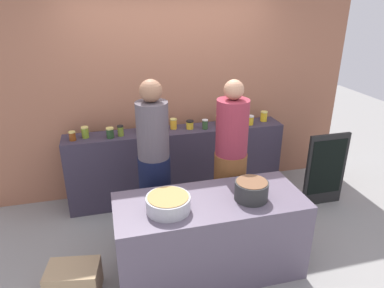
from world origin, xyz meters
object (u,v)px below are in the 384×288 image
object	(u,v)px
preserve_jar_9	(218,120)
chalkboard_sign	(326,170)
cook_with_tongs	(154,169)
preserve_jar_4	(140,128)
preserve_jar_3	(121,131)
preserve_jar_1	(85,132)
cook_in_cap	(230,167)
preserve_jar_5	(150,126)
preserve_jar_7	(190,125)
preserve_jar_6	(173,124)
preserve_jar_13	(264,116)
preserve_jar_8	(205,124)
preserve_jar_12	(250,120)
preserve_jar_10	(229,121)
cooking_pot_center	(251,190)
preserve_jar_2	(110,133)
bread_crate	(74,280)
preserve_jar_11	(240,120)
cooking_pot_left	(168,203)
preserve_jar_0	(72,136)

from	to	relation	value
preserve_jar_9	chalkboard_sign	xyz separation A→B (m)	(1.18, -0.66, -0.53)
cook_with_tongs	preserve_jar_4	bearing A→B (deg)	94.21
preserve_jar_3	chalkboard_sign	distance (m)	2.53
preserve_jar_1	cook_in_cap	distance (m)	1.71
preserve_jar_5	preserve_jar_7	size ratio (longest dim) A/B	1.13
preserve_jar_6	preserve_jar_13	xyz separation A→B (m)	(1.20, -0.01, 0.00)
preserve_jar_5	preserve_jar_8	bearing A→B (deg)	-8.23
preserve_jar_12	preserve_jar_10	bearing A→B (deg)	172.04
preserve_jar_4	cooking_pot_center	world-z (taller)	preserve_jar_4
preserve_jar_4	preserve_jar_6	xyz separation A→B (m)	(0.42, 0.02, 0.00)
preserve_jar_12	cook_with_tongs	world-z (taller)	cook_with_tongs
preserve_jar_5	preserve_jar_9	world-z (taller)	preserve_jar_9
cooking_pot_center	cook_with_tongs	xyz separation A→B (m)	(-0.74, 0.75, -0.07)
preserve_jar_1	preserve_jar_12	distance (m)	2.02
preserve_jar_6	preserve_jar_13	bearing A→B (deg)	-0.48
preserve_jar_2	preserve_jar_12	size ratio (longest dim) A/B	1.03
preserve_jar_12	chalkboard_sign	xyz separation A→B (m)	(0.78, -0.58, -0.52)
bread_crate	preserve_jar_10	bearing A→B (deg)	35.68
preserve_jar_12	cooking_pot_center	size ratio (longest dim) A/B	0.40
preserve_jar_2	cooking_pot_center	world-z (taller)	preserve_jar_2
preserve_jar_11	preserve_jar_13	xyz separation A→B (m)	(0.36, 0.06, 0.01)
preserve_jar_6	cook_with_tongs	world-z (taller)	cook_with_tongs
preserve_jar_2	preserve_jar_9	distance (m)	1.35
preserve_jar_8	cooking_pot_center	xyz separation A→B (m)	(0.01, -1.41, -0.13)
preserve_jar_1	cooking_pot_left	world-z (taller)	preserve_jar_1
preserve_jar_1	preserve_jar_9	distance (m)	1.62
cook_with_tongs	chalkboard_sign	xyz separation A→B (m)	(2.12, 0.09, -0.32)
preserve_jar_11	bread_crate	xyz separation A→B (m)	(-2.05, -1.35, -0.85)
preserve_jar_1	preserve_jar_3	bearing A→B (deg)	-5.98
preserve_jar_7	cook_in_cap	world-z (taller)	cook_in_cap
preserve_jar_4	cooking_pot_left	distance (m)	1.49
preserve_jar_9	preserve_jar_10	size ratio (longest dim) A/B	1.27
preserve_jar_10	cook_in_cap	world-z (taller)	cook_in_cap
preserve_jar_11	preserve_jar_13	bearing A→B (deg)	9.94
preserve_jar_10	preserve_jar_7	bearing A→B (deg)	179.30
preserve_jar_3	preserve_jar_1	bearing A→B (deg)	174.02
preserve_jar_5	bread_crate	size ratio (longest dim) A/B	0.26
preserve_jar_0	cook_with_tongs	distance (m)	1.08
preserve_jar_11	cook_in_cap	bearing A→B (deg)	-117.34
preserve_jar_8	preserve_jar_12	world-z (taller)	same
preserve_jar_5	preserve_jar_9	xyz separation A→B (m)	(0.86, -0.01, 0.01)
preserve_jar_5	preserve_jar_6	size ratio (longest dim) A/B	0.92
bread_crate	preserve_jar_0	bearing A→B (deg)	88.88
preserve_jar_5	preserve_jar_13	distance (m)	1.49
preserve_jar_1	preserve_jar_5	world-z (taller)	preserve_jar_1
preserve_jar_7	cooking_pot_center	xyz separation A→B (m)	(0.19, -1.46, -0.12)
preserve_jar_3	cook_in_cap	world-z (taller)	cook_in_cap
cooking_pot_left	cook_with_tongs	world-z (taller)	cook_with_tongs
preserve_jar_7	preserve_jar_10	xyz separation A→B (m)	(0.50, -0.01, 0.00)
preserve_jar_4	preserve_jar_11	xyz separation A→B (m)	(1.26, -0.05, -0.00)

